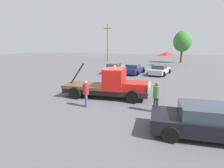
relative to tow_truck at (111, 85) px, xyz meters
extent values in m
plane|color=#545459|center=(-0.38, -0.05, -0.93)|extent=(160.00, 160.00, 0.00)
cube|color=black|center=(-0.38, -0.05, -0.40)|extent=(6.36, 2.62, 0.35)
cube|color=red|center=(1.82, 0.25, 0.05)|extent=(1.94, 1.91, 0.55)
cube|color=silver|center=(2.72, 0.38, 0.02)|extent=(0.37, 1.78, 0.50)
cube|color=red|center=(0.29, 0.04, 0.51)|extent=(1.62, 2.15, 1.47)
cube|color=brown|center=(-1.91, -0.27, -0.12)|extent=(3.33, 2.39, 0.22)
cylinder|color=black|center=(-2.60, -0.36, 0.77)|extent=(1.19, 0.28, 1.63)
cylinder|color=orange|center=(0.29, 0.04, 1.34)|extent=(0.18, 0.18, 0.20)
cylinder|color=black|center=(1.60, 1.18, -0.49)|extent=(0.88, 0.26, 0.88)
cylinder|color=black|center=(1.86, -0.69, -0.49)|extent=(0.88, 0.26, 0.88)
cylinder|color=black|center=(-2.50, 0.60, -0.49)|extent=(0.88, 0.26, 0.88)
cylinder|color=black|center=(-2.23, -1.26, -0.49)|extent=(0.88, 0.26, 0.88)
cube|color=black|center=(6.05, -3.67, -0.39)|extent=(5.09, 2.62, 0.60)
cube|color=#333D47|center=(5.81, -3.70, 0.16)|extent=(2.26, 2.00, 0.50)
cylinder|color=black|center=(4.28, -2.97, -0.59)|extent=(0.68, 0.22, 0.68)
cylinder|color=black|center=(4.54, -4.83, -0.59)|extent=(0.68, 0.22, 0.68)
cylinder|color=#38383D|center=(3.46, -1.79, -0.50)|extent=(0.16, 0.16, 0.86)
cylinder|color=#38383D|center=(3.57, -1.61, -0.50)|extent=(0.16, 0.16, 0.86)
cylinder|color=#4C7542|center=(3.52, -1.70, 0.26)|extent=(0.39, 0.39, 0.68)
sphere|color=brown|center=(3.52, -1.70, 0.72)|extent=(0.23, 0.23, 0.23)
cylinder|color=#475B84|center=(-0.71, -2.34, -0.53)|extent=(0.15, 0.15, 0.80)
cylinder|color=#475B84|center=(-0.59, -2.50, -0.53)|extent=(0.15, 0.15, 0.80)
cylinder|color=maroon|center=(-0.65, -2.42, 0.19)|extent=(0.37, 0.37, 0.64)
sphere|color=#A87A56|center=(-0.65, -2.42, 0.62)|extent=(0.22, 0.22, 0.22)
cube|color=#669ED1|center=(-4.45, 11.99, -0.39)|extent=(1.87, 4.68, 0.60)
cube|color=#333D47|center=(-4.45, 11.76, 0.16)|extent=(1.61, 1.98, 0.50)
cylinder|color=black|center=(-5.33, 13.56, -0.59)|extent=(0.68, 0.22, 0.68)
cylinder|color=black|center=(-3.63, 13.59, -0.59)|extent=(0.68, 0.22, 0.68)
cylinder|color=black|center=(-5.27, 10.40, -0.59)|extent=(0.68, 0.22, 0.68)
cylinder|color=black|center=(-3.57, 10.43, -0.59)|extent=(0.68, 0.22, 0.68)
cube|color=navy|center=(-1.53, 11.83, -0.39)|extent=(2.13, 4.40, 0.60)
cube|color=#333D47|center=(-1.55, 11.62, 0.16)|extent=(1.76, 1.90, 0.50)
cylinder|color=black|center=(-2.34, 13.34, -0.59)|extent=(0.68, 0.22, 0.68)
cylinder|color=black|center=(-0.56, 13.24, -0.59)|extent=(0.68, 0.22, 0.68)
cylinder|color=black|center=(-2.51, 10.43, -0.59)|extent=(0.68, 0.22, 0.68)
cylinder|color=black|center=(-0.73, 10.32, -0.59)|extent=(0.68, 0.22, 0.68)
cube|color=#B7B7BC|center=(1.90, 12.45, -0.39)|extent=(2.36, 4.91, 0.60)
cube|color=#333D47|center=(1.87, 12.22, 0.16)|extent=(1.81, 2.16, 0.50)
cylinder|color=black|center=(1.25, 14.15, -0.59)|extent=(0.68, 0.22, 0.68)
cylinder|color=black|center=(2.94, 13.94, -0.59)|extent=(0.68, 0.22, 0.68)
cylinder|color=black|center=(0.86, 10.96, -0.59)|extent=(0.68, 0.22, 0.68)
cylinder|color=black|center=(2.54, 10.75, -0.59)|extent=(0.68, 0.22, 0.68)
cylinder|color=#9E9EA3|center=(0.09, 23.86, 0.05)|extent=(0.07, 0.07, 1.96)
cylinder|color=#9E9EA3|center=(2.98, 23.86, 0.05)|extent=(0.07, 0.07, 1.96)
cylinder|color=#9E9EA3|center=(0.09, 26.75, 0.05)|extent=(0.07, 0.07, 1.96)
cylinder|color=#9E9EA3|center=(2.98, 26.75, 0.05)|extent=(0.07, 0.07, 1.96)
pyramid|color=red|center=(1.54, 25.30, 1.41)|extent=(2.89, 2.89, 0.76)
cylinder|color=brown|center=(4.15, 32.75, 0.34)|extent=(0.51, 0.51, 2.55)
ellipsoid|color=#387A33|center=(4.15, 32.75, 3.99)|extent=(4.08, 4.08, 4.74)
cube|color=black|center=(1.32, 2.83, -0.91)|extent=(0.40, 0.40, 0.04)
cone|color=orange|center=(1.32, 2.83, -0.66)|extent=(0.36, 0.36, 0.55)
cylinder|color=brown|center=(-13.38, 29.89, 3.71)|extent=(0.24, 0.24, 9.28)
cube|color=brown|center=(-13.38, 29.89, 7.24)|extent=(2.20, 0.14, 0.14)
camera|label=1|loc=(4.80, -11.46, 2.75)|focal=28.00mm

